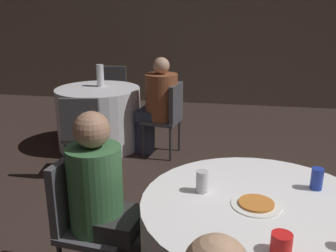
{
  "coord_description": "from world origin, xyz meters",
  "views": [
    {
      "loc": [
        -0.27,
        -1.7,
        1.72
      ],
      "look_at": [
        -0.74,
        0.96,
        0.85
      ],
      "focal_mm": 40.0,
      "sensor_mm": 36.0,
      "label": 1
    }
  ],
  "objects": [
    {
      "name": "table_far",
      "position": [
        -1.92,
        2.62,
        0.38
      ],
      "size": [
        1.04,
        1.04,
        0.75
      ],
      "color": "silver",
      "rests_on": "ground_plane"
    },
    {
      "name": "person_floral_shirt",
      "position": [
        -1.14,
        2.49,
        0.61
      ],
      "size": [
        0.53,
        0.41,
        1.17
      ],
      "rotation": [
        0.0,
        0.0,
        1.41
      ],
      "color": "#33384C",
      "rests_on": "ground_plane"
    },
    {
      "name": "chair_near_west",
      "position": [
        -1.12,
        0.18,
        0.52
      ],
      "size": [
        0.45,
        0.44,
        0.87
      ],
      "rotation": [
        0.0,
        0.0,
        -1.69
      ],
      "color": "#47474C",
      "rests_on": "ground_plane"
    },
    {
      "name": "bottle_far",
      "position": [
        -1.92,
        2.74,
        0.89
      ],
      "size": [
        0.09,
        0.09,
        0.27
      ],
      "color": "white",
      "rests_on": "table_far"
    },
    {
      "name": "pizza_plate_near",
      "position": [
        -0.12,
        0.04,
        0.76
      ],
      "size": [
        0.26,
        0.26,
        0.02
      ],
      "color": "white",
      "rests_on": "table_near"
    },
    {
      "name": "soda_can_silver",
      "position": [
        -0.41,
        0.14,
        0.82
      ],
      "size": [
        0.07,
        0.07,
        0.12
      ],
      "color": "silver",
      "rests_on": "table_near"
    },
    {
      "name": "chair_far_south",
      "position": [
        -1.75,
        1.7,
        0.52
      ],
      "size": [
        0.46,
        0.47,
        0.87
      ],
      "rotation": [
        0.0,
        0.0,
        0.18
      ],
      "color": "#47474C",
      "rests_on": "ground_plane"
    },
    {
      "name": "cup_near",
      "position": [
        -0.04,
        -0.33,
        0.8
      ],
      "size": [
        0.09,
        0.09,
        0.09
      ],
      "color": "red",
      "rests_on": "table_near"
    },
    {
      "name": "chair_far_east",
      "position": [
        -1.0,
        2.47,
        0.52
      ],
      "size": [
        0.46,
        0.46,
        0.87
      ],
      "rotation": [
        0.0,
        0.0,
        1.41
      ],
      "color": "#47474C",
      "rests_on": "ground_plane"
    },
    {
      "name": "wall_back",
      "position": [
        0.0,
        5.11,
        1.4
      ],
      "size": [
        16.0,
        0.06,
        2.8
      ],
      "color": "gray",
      "rests_on": "ground_plane"
    },
    {
      "name": "soda_can_blue",
      "position": [
        0.21,
        0.28,
        0.82
      ],
      "size": [
        0.07,
        0.07,
        0.12
      ],
      "color": "#1E38A5",
      "rests_on": "table_near"
    },
    {
      "name": "person_green_jacket",
      "position": [
        -0.96,
        0.17,
        0.59
      ],
      "size": [
        0.5,
        0.34,
        1.17
      ],
      "rotation": [
        0.0,
        0.0,
        -1.69
      ],
      "color": "#282828",
      "rests_on": "ground_plane"
    },
    {
      "name": "chair_far_north",
      "position": [
        -2.03,
        3.54,
        0.52
      ],
      "size": [
        0.45,
        0.45,
        0.87
      ],
      "rotation": [
        0.0,
        0.0,
        -3.02
      ],
      "color": "#47474C",
      "rests_on": "ground_plane"
    }
  ]
}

